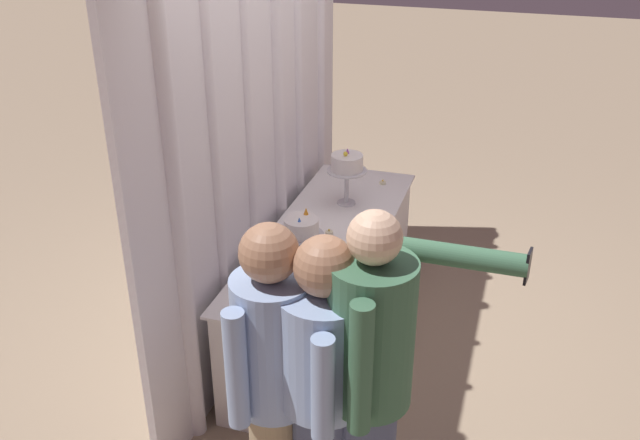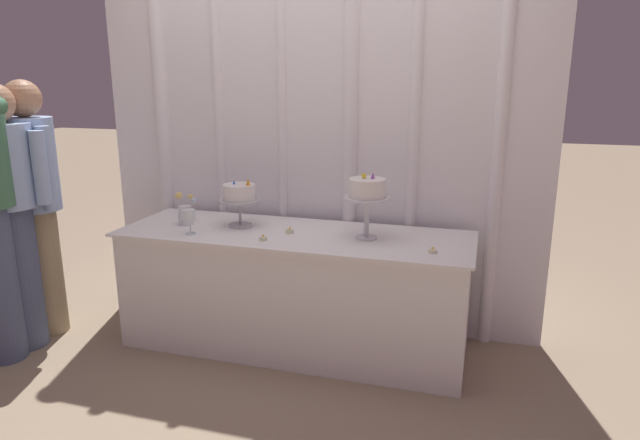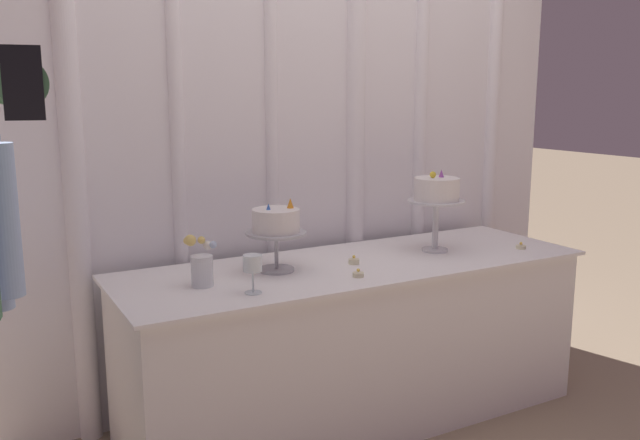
% 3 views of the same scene
% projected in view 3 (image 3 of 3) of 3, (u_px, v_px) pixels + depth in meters
% --- Properties ---
extents(ground_plane, '(24.00, 24.00, 0.00)m').
position_uv_depth(ground_plane, '(366.00, 426.00, 2.94)').
color(ground_plane, gray).
extents(draped_curtain, '(2.92, 0.21, 2.85)m').
position_uv_depth(draped_curtain, '(310.00, 75.00, 3.09)').
color(draped_curtain, white).
rests_on(draped_curtain, ground_plane).
extents(cake_table, '(2.09, 0.69, 0.72)m').
position_uv_depth(cake_table, '(355.00, 341.00, 2.96)').
color(cake_table, white).
rests_on(cake_table, ground_plane).
extents(cake_display_nearleft, '(0.25, 0.25, 0.30)m').
position_uv_depth(cake_display_nearleft, '(276.00, 225.00, 2.72)').
color(cake_display_nearleft, '#B2B2B7').
rests_on(cake_display_nearleft, cake_table).
extents(cake_display_nearright, '(0.26, 0.26, 0.38)m').
position_uv_depth(cake_display_nearright, '(437.00, 194.00, 3.05)').
color(cake_display_nearright, silver).
rests_on(cake_display_nearright, cake_table).
extents(wine_glass, '(0.07, 0.07, 0.14)m').
position_uv_depth(wine_glass, '(253.00, 265.00, 2.43)').
color(wine_glass, silver).
rests_on(wine_glass, cake_table).
extents(flower_vase, '(0.13, 0.10, 0.20)m').
position_uv_depth(flower_vase, '(201.00, 265.00, 2.53)').
color(flower_vase, silver).
rests_on(flower_vase, cake_table).
extents(tealight_far_left, '(0.05, 0.05, 0.03)m').
position_uv_depth(tealight_far_left, '(358.00, 274.00, 2.67)').
color(tealight_far_left, beige).
rests_on(tealight_far_left, cake_table).
extents(tealight_near_left, '(0.05, 0.05, 0.04)m').
position_uv_depth(tealight_near_left, '(354.00, 261.00, 2.87)').
color(tealight_near_left, beige).
rests_on(tealight_near_left, cake_table).
extents(tealight_near_right, '(0.05, 0.05, 0.03)m').
position_uv_depth(tealight_near_right, '(521.00, 247.00, 3.14)').
color(tealight_near_right, beige).
rests_on(tealight_near_right, cake_table).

